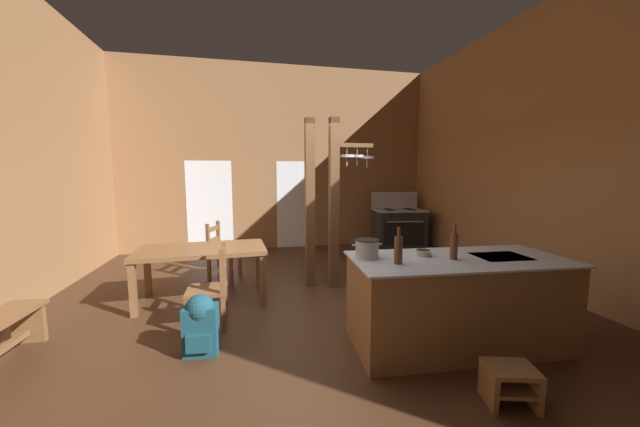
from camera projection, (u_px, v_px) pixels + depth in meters
name	position (u px, v px, depth m)	size (l,w,h in m)	color
ground_plane	(312.00, 322.00, 4.07)	(7.86, 8.89, 0.10)	#422819
wall_back	(279.00, 158.00, 7.81)	(7.86, 0.14, 4.24)	#93663F
wall_right	(568.00, 147.00, 4.58)	(0.14, 8.89, 4.24)	#93663F
glazed_door_back_left	(210.00, 206.00, 7.53)	(1.00, 0.01, 2.05)	white
glazed_panel_back_right	(294.00, 205.00, 7.94)	(0.84, 0.01, 2.05)	white
kitchen_island	(456.00, 301.00, 3.40)	(2.22, 1.10, 0.91)	brown
stove_range	(399.00, 228.00, 7.79)	(1.22, 0.92, 1.32)	#252525
support_post_with_pot_rack	(337.00, 197.00, 5.06)	(0.71, 0.23, 2.59)	brown
support_post_center	(310.00, 204.00, 5.12)	(0.14, 0.14, 2.59)	brown
step_stool	(510.00, 382.00, 2.53)	(0.42, 0.37, 0.30)	brown
dining_table	(202.00, 254.00, 4.60)	(1.75, 0.99, 0.74)	brown
ladderback_chair_near_window	(221.00, 252.00, 5.59)	(0.57, 0.57, 0.95)	brown
ladderback_chair_by_post	(211.00, 288.00, 3.81)	(0.44, 0.44, 0.95)	brown
backpack	(201.00, 323.00, 3.23)	(0.34, 0.32, 0.60)	#194756
stockpot_on_counter	(367.00, 249.00, 3.34)	(0.31, 0.24, 0.19)	#A8AAB2
mixing_bowl_on_counter	(423.00, 253.00, 3.44)	(0.17, 0.17, 0.06)	#B2A893
bottle_tall_on_counter	(454.00, 246.00, 3.27)	(0.07, 0.07, 0.35)	#56331E
bottle_short_on_counter	(398.00, 249.00, 3.12)	(0.08, 0.08, 0.35)	#56331E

